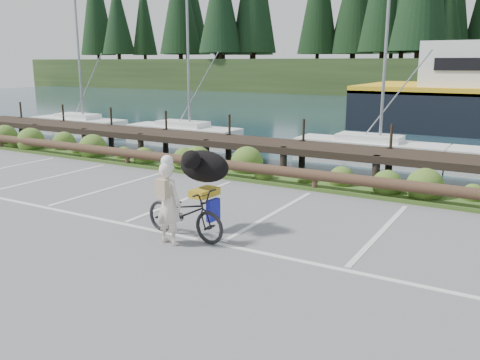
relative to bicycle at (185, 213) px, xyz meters
The scene contains 6 objects.
ground 1.07m from the bicycle, 25.45° to the left, with size 72.00×72.00×0.00m, color #5F5F62.
vegetation_strip 5.78m from the bicycle, 81.65° to the left, with size 34.00×1.60×0.10m, color #3D5B21.
log_rail 5.09m from the bicycle, 80.50° to the left, with size 32.00×0.30×0.60m, color #443021, non-canonical shape.
bicycle is the anchor object (origin of this frame).
cyclist 0.56m from the bicycle, 95.46° to the right, with size 0.61×0.40×1.66m, color beige.
dog 1.08m from the bicycle, 84.54° to the left, with size 1.18×0.58×0.68m, color black.
Camera 1 is at (5.19, -8.46, 3.56)m, focal length 38.00 mm.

